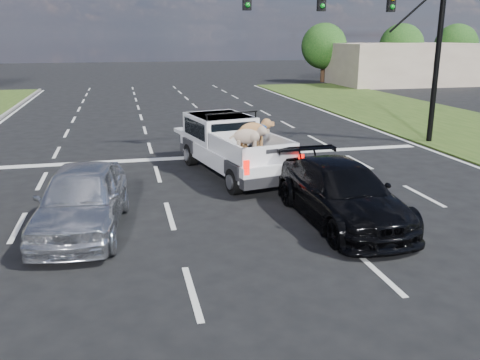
# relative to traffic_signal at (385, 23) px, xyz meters

# --- Properties ---
(ground) EXTENTS (160.00, 160.00, 0.00)m
(ground) POSITION_rel_traffic_signal_xyz_m (-7.20, -10.50, -4.73)
(ground) COLOR black
(ground) RESTS_ON ground
(road_markings) EXTENTS (17.75, 60.00, 0.01)m
(road_markings) POSITION_rel_traffic_signal_xyz_m (-7.20, -3.94, -4.72)
(road_markings) COLOR silver
(road_markings) RESTS_ON ground
(traffic_signal) EXTENTS (9.11, 0.31, 7.00)m
(traffic_signal) POSITION_rel_traffic_signal_xyz_m (0.00, 0.00, 0.00)
(traffic_signal) COLOR black
(traffic_signal) RESTS_ON ground
(building_right) EXTENTS (12.00, 7.00, 3.60)m
(building_right) POSITION_rel_traffic_signal_xyz_m (14.80, 23.50, -2.93)
(building_right) COLOR #C7B198
(building_right) RESTS_ON ground
(tree_far_d) EXTENTS (4.20, 4.20, 5.40)m
(tree_far_d) POSITION_rel_traffic_signal_xyz_m (8.80, 27.50, -1.44)
(tree_far_d) COLOR #332114
(tree_far_d) RESTS_ON ground
(tree_far_e) EXTENTS (4.20, 4.20, 5.40)m
(tree_far_e) POSITION_rel_traffic_signal_xyz_m (16.80, 27.50, -1.44)
(tree_far_e) COLOR #332114
(tree_far_e) RESTS_ON ground
(tree_far_f) EXTENTS (4.20, 4.20, 5.40)m
(tree_far_f) POSITION_rel_traffic_signal_xyz_m (22.80, 27.50, -1.44)
(tree_far_f) COLOR #332114
(tree_far_f) RESTS_ON ground
(pickup_truck) EXTENTS (2.90, 5.53, 1.97)m
(pickup_truck) POSITION_rel_traffic_signal_xyz_m (-6.59, -2.96, -3.80)
(pickup_truck) COLOR black
(pickup_truck) RESTS_ON ground
(silver_sedan) EXTENTS (2.26, 4.59, 1.51)m
(silver_sedan) POSITION_rel_traffic_signal_xyz_m (-10.93, -7.04, -3.97)
(silver_sedan) COLOR silver
(silver_sedan) RESTS_ON ground
(black_coupe) EXTENTS (2.11, 4.86, 1.39)m
(black_coupe) POSITION_rel_traffic_signal_xyz_m (-5.00, -7.78, -4.03)
(black_coupe) COLOR black
(black_coupe) RESTS_ON ground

